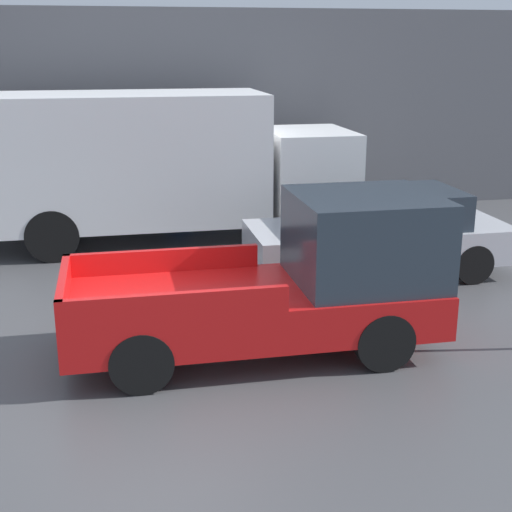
{
  "coord_description": "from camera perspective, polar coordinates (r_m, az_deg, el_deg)",
  "views": [
    {
      "loc": [
        -0.28,
        -8.62,
        4.08
      ],
      "look_at": [
        1.74,
        1.24,
        1.07
      ],
      "focal_mm": 50.0,
      "sensor_mm": 36.0,
      "label": 1
    }
  ],
  "objects": [
    {
      "name": "ground_plane",
      "position": [
        9.54,
        -8.9,
        -8.88
      ],
      "size": [
        60.0,
        60.0,
        0.0
      ],
      "primitive_type": "plane",
      "color": "#4C4C4F"
    },
    {
      "name": "delivery_truck",
      "position": [
        15.14,
        -8.7,
        7.43
      ],
      "size": [
        8.14,
        2.49,
        3.12
      ],
      "color": "white",
      "rests_on": "ground"
    },
    {
      "name": "newspaper_box",
      "position": [
        17.5,
        -6.32,
        4.69
      ],
      "size": [
        0.45,
        0.4,
        0.98
      ],
      "color": "#194CB2",
      "rests_on": "ground"
    },
    {
      "name": "building_wall",
      "position": [
        17.46,
        -10.83,
        10.98
      ],
      "size": [
        28.0,
        0.15,
        4.89
      ],
      "color": "#56565B",
      "rests_on": "ground"
    },
    {
      "name": "car",
      "position": [
        13.13,
        9.96,
        1.91
      ],
      "size": [
        4.7,
        1.89,
        1.56
      ],
      "color": "silver",
      "rests_on": "ground"
    },
    {
      "name": "pickup_truck",
      "position": [
        9.67,
        3.04,
        -2.01
      ],
      "size": [
        5.0,
        2.0,
        2.14
      ],
      "color": "red",
      "rests_on": "ground"
    }
  ]
}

